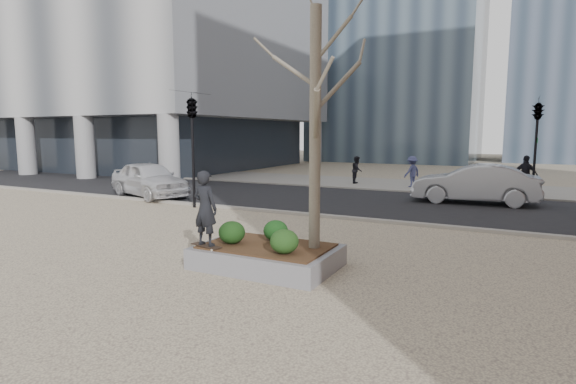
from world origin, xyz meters
The scene contains 18 objects.
ground centered at (0.00, 0.00, 0.00)m, with size 120.00×120.00×0.00m, color #C0B38D.
street centered at (0.00, 10.00, 0.01)m, with size 60.00×8.00×0.02m, color black.
far_sidewalk centered at (0.00, 17.00, 0.01)m, with size 60.00×6.00×0.02m, color gray.
planter centered at (1.00, 0.00, 0.23)m, with size 3.00×2.00×0.45m, color gray.
planter_mulch centered at (1.00, 0.00, 0.47)m, with size 2.70×1.70×0.04m, color #382314.
sycamore_tree centered at (2.00, 0.30, 3.79)m, with size 2.80×2.80×6.60m, color gray, non-canonical shape.
shrub_left centered at (0.24, -0.24, 0.74)m, with size 0.59×0.59×0.50m, color #193812.
shrub_middle centered at (0.99, 0.43, 0.73)m, with size 0.56×0.56×0.48m, color #133812.
shrub_right centered at (1.66, -0.44, 0.74)m, with size 0.59×0.59×0.50m, color #113614.
skateboard centered at (-0.10, -0.73, 0.49)m, with size 0.78×0.20×0.07m, color black, non-canonical shape.
skateboarder centered at (-0.10, -0.73, 1.34)m, with size 0.59×0.39×1.62m, color black.
police_car centered at (-9.21, 7.00, 0.83)m, with size 1.91×4.74×1.62m, color silver.
car_silver centered at (4.27, 11.68, 0.84)m, with size 1.73×4.95×1.63m, color #95979D.
pedestrian_a centered at (-2.43, 16.55, 0.81)m, with size 0.76×0.59×1.57m, color black.
pedestrian_b centered at (0.78, 16.20, 0.86)m, with size 1.07×0.62×1.66m, color #3A3F69.
pedestrian_c centered at (6.20, 15.24, 0.96)m, with size 1.10×0.46×1.87m, color black.
traffic_light_near centered at (-5.50, 5.60, 2.25)m, with size 0.60×2.48×4.50m, color black, non-canonical shape.
traffic_light_far centered at (6.50, 14.60, 2.25)m, with size 0.60×2.48×4.50m, color black, non-canonical shape.
Camera 1 is at (5.78, -8.35, 2.94)m, focal length 28.00 mm.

